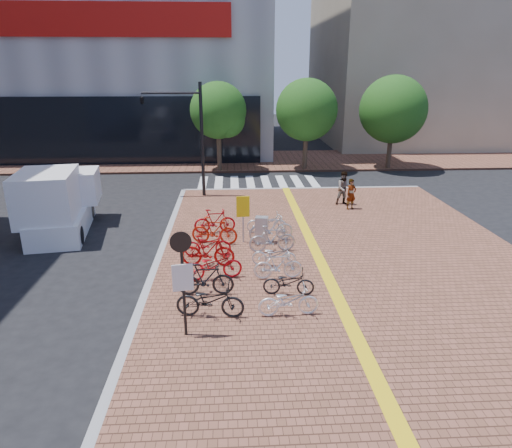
{
  "coord_description": "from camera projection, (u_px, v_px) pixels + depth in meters",
  "views": [
    {
      "loc": [
        -1.23,
        -14.08,
        6.85
      ],
      "look_at": [
        -0.31,
        2.16,
        1.3
      ],
      "focal_mm": 32.0,
      "sensor_mm": 36.0,
      "label": 1
    }
  ],
  "objects": [
    {
      "name": "far_sidewalk",
      "position": [
        246.0,
        161.0,
        35.4
      ],
      "size": [
        70.0,
        8.0,
        0.15
      ],
      "primitive_type": "cube",
      "color": "brown",
      "rests_on": "ground"
    },
    {
      "name": "building_beige",
      "position": [
        428.0,
        45.0,
        43.87
      ],
      "size": [
        20.0,
        18.0,
        18.0
      ],
      "primitive_type": "cube",
      "color": "gray",
      "rests_on": "ground"
    },
    {
      "name": "box_truck",
      "position": [
        59.0,
        203.0,
        19.69
      ],
      "size": [
        2.88,
        5.24,
        2.88
      ],
      "color": "white",
      "rests_on": "ground"
    },
    {
      "name": "utility_box",
      "position": [
        262.0,
        230.0,
        18.35
      ],
      "size": [
        0.56,
        0.46,
        1.1
      ],
      "primitive_type": "cube",
      "rotation": [
        0.0,
        0.0,
        -0.2
      ],
      "color": "#B2B2B7",
      "rests_on": "sidewalk"
    },
    {
      "name": "street_trees",
      "position": [
        322.0,
        111.0,
        31.02
      ],
      "size": [
        16.2,
        4.6,
        6.35
      ],
      "color": "#38281E",
      "rests_on": "far_sidewalk"
    },
    {
      "name": "bike_9",
      "position": [
        278.0,
        265.0,
        15.19
      ],
      "size": [
        1.66,
        0.52,
        0.99
      ],
      "primitive_type": "imported",
      "rotation": [
        0.0,
        0.0,
        1.61
      ],
      "color": "white",
      "rests_on": "sidewalk"
    },
    {
      "name": "traffic_light_pole",
      "position": [
        175.0,
        119.0,
        24.05
      ],
      "size": [
        3.26,
        1.26,
        6.07
      ],
      "color": "black",
      "rests_on": "sidewalk"
    },
    {
      "name": "pedestrian_a",
      "position": [
        351.0,
        194.0,
        22.74
      ],
      "size": [
        0.66,
        0.56,
        1.54
      ],
      "primitive_type": "imported",
      "rotation": [
        0.0,
        0.0,
        0.42
      ],
      "color": "gray",
      "rests_on": "sidewalk"
    },
    {
      "name": "bike_1",
      "position": [
        206.0,
        279.0,
        14.1
      ],
      "size": [
        1.76,
        0.52,
        1.06
      ],
      "primitive_type": "imported",
      "rotation": [
        0.0,
        0.0,
        1.55
      ],
      "color": "black",
      "rests_on": "sidewalk"
    },
    {
      "name": "bike_11",
      "position": [
        272.0,
        239.0,
        17.44
      ],
      "size": [
        1.85,
        0.71,
        1.08
      ],
      "primitive_type": "imported",
      "rotation": [
        0.0,
        0.0,
        1.69
      ],
      "color": "#A7A7AB",
      "rests_on": "sidewalk"
    },
    {
      "name": "bike_7",
      "position": [
        288.0,
        301.0,
        12.93
      ],
      "size": [
        1.77,
        0.69,
        0.91
      ],
      "primitive_type": "imported",
      "rotation": [
        0.0,
        0.0,
        1.62
      ],
      "color": "white",
      "rests_on": "sidewalk"
    },
    {
      "name": "yellow_sign",
      "position": [
        243.0,
        211.0,
        18.14
      ],
      "size": [
        0.53,
        0.14,
        1.94
      ],
      "color": "#B7B7BC",
      "rests_on": "sidewalk"
    },
    {
      "name": "pedestrian_b",
      "position": [
        344.0,
        188.0,
        23.48
      ],
      "size": [
        0.91,
        0.75,
        1.74
      ],
      "primitive_type": "imported",
      "rotation": [
        0.0,
        0.0,
        0.11
      ],
      "color": "#4D5662",
      "rests_on": "sidewalk"
    },
    {
      "name": "sidewalk",
      "position": [
        410.0,
        365.0,
        10.99
      ],
      "size": [
        14.0,
        34.0,
        0.15
      ],
      "primitive_type": "cube",
      "color": "brown",
      "rests_on": "ground"
    },
    {
      "name": "bike_4",
      "position": [
        208.0,
        244.0,
        17.09
      ],
      "size": [
        1.78,
        0.7,
        0.92
      ],
      "primitive_type": "imported",
      "rotation": [
        0.0,
        0.0,
        1.62
      ],
      "color": "#B20C15",
      "rests_on": "sidewalk"
    },
    {
      "name": "kerb_west",
      "position": [
        116.0,
        376.0,
        10.62
      ],
      "size": [
        0.25,
        34.0,
        0.15
      ],
      "primitive_type": "cube",
      "color": "gray",
      "rests_on": "ground"
    },
    {
      "name": "ground",
      "position": [
        269.0,
        280.0,
        15.58
      ],
      "size": [
        120.0,
        120.0,
        0.0
      ],
      "primitive_type": "plane",
      "color": "black",
      "rests_on": "ground"
    },
    {
      "name": "bike_8",
      "position": [
        289.0,
        282.0,
        14.14
      ],
      "size": [
        1.65,
        0.74,
        0.84
      ],
      "primitive_type": "imported",
      "rotation": [
        0.0,
        0.0,
        1.45
      ],
      "color": "black",
      "rests_on": "sidewalk"
    },
    {
      "name": "crosswalk",
      "position": [
        258.0,
        183.0,
        28.83
      ],
      "size": [
        7.5,
        4.0,
        0.01
      ],
      "color": "silver",
      "rests_on": "ground"
    },
    {
      "name": "tactile_strip",
      "position": [
        369.0,
        364.0,
        10.91
      ],
      "size": [
        0.4,
        34.0,
        0.01
      ],
      "primitive_type": "cube",
      "color": "yellow",
      "rests_on": "sidewalk"
    },
    {
      "name": "notice_sign",
      "position": [
        182.0,
        272.0,
        11.5
      ],
      "size": [
        0.54,
        0.17,
        2.93
      ],
      "color": "black",
      "rests_on": "sidewalk"
    },
    {
      "name": "bike_13",
      "position": [
        267.0,
        223.0,
        19.53
      ],
      "size": [
        1.72,
        0.62,
        0.9
      ],
      "primitive_type": "imported",
      "rotation": [
        0.0,
        0.0,
        1.56
      ],
      "color": "silver",
      "rests_on": "sidewalk"
    },
    {
      "name": "kerb_north",
      "position": [
        302.0,
        189.0,
        27.05
      ],
      "size": [
        14.0,
        0.25,
        0.15
      ],
      "primitive_type": "cube",
      "color": "gray",
      "rests_on": "ground"
    },
    {
      "name": "bike_12",
      "position": [
        271.0,
        228.0,
        18.54
      ],
      "size": [
        1.91,
        0.84,
        1.11
      ],
      "primitive_type": "imported",
      "rotation": [
        0.0,
        0.0,
        1.75
      ],
      "color": "silver",
      "rests_on": "sidewalk"
    },
    {
      "name": "bike_10",
      "position": [
        274.0,
        255.0,
        16.23
      ],
      "size": [
        1.64,
        0.74,
        0.83
      ],
      "primitive_type": "imported",
      "rotation": [
        0.0,
        0.0,
        1.45
      ],
      "color": "silver",
      "rests_on": "sidewalk"
    },
    {
      "name": "bike_2",
      "position": [
        214.0,
        265.0,
        15.17
      ],
      "size": [
        2.0,
        1.0,
        1.0
      ],
      "primitive_type": "imported",
      "rotation": [
        0.0,
        0.0,
        1.75
      ],
      "color": "red",
      "rests_on": "sidewalk"
    },
    {
      "name": "bike_5",
      "position": [
        214.0,
        230.0,
        18.25
      ],
      "size": [
        1.94,
        0.88,
        1.12
      ],
      "primitive_type": "imported",
      "rotation": [
        0.0,
        0.0,
        1.38
      ],
      "color": "#B2200C",
      "rests_on": "sidewalk"
    },
    {
      "name": "bike_6",
      "position": [
        215.0,
        221.0,
        19.48
      ],
      "size": [
        1.8,
        0.68,
        1.06
      ],
      "primitive_type": "imported",
      "rotation": [
        0.0,
        0.0,
        1.67
      ],
      "color": "#AF0C14",
      "rests_on": "sidewalk"
    },
    {
      "name": "bike_3",
      "position": [
        208.0,
        251.0,
        16.17
      ],
      "size": [
        1.96,
        0.74,
        1.15
      ],
      "primitive_type": "imported",
      "rotation": [
        0.0,
        0.0,
        1.46
      ],
      "color": "#A40C0B",
      "rests_on": "sidewalk"
    },
    {
      "name": "bike_0",
      "position": [
        210.0,
        300.0,
        12.85
      ],
      "size": [
        2.01,
        0.91,
        1.02
      ],
      "primitive_type": "imported",
      "rotation": [
        0.0,
        0.0,
        1.45
      ],
      "color": "black",
      "rests_on": "sidewalk"
    }
  ]
}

